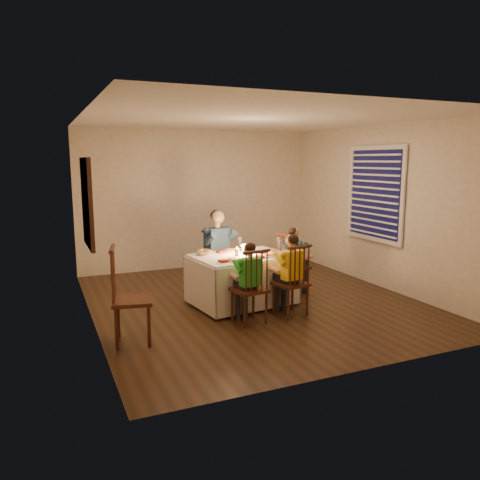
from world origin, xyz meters
name	(u,v)px	position (x,y,z in m)	size (l,w,h in m)	color
ground	(253,301)	(0.00, 0.00, 0.00)	(5.00, 5.00, 0.00)	black
wall_left	(88,221)	(-2.25, 0.00, 1.30)	(0.02, 5.00, 2.60)	beige
wall_right	(380,207)	(2.25, 0.00, 1.30)	(0.02, 5.00, 2.60)	beige
wall_back	(198,199)	(0.00, 2.50, 1.30)	(4.50, 0.02, 2.60)	beige
ceiling	(254,119)	(0.00, 0.00, 2.60)	(5.00, 5.00, 0.00)	white
dining_table	(242,269)	(-0.20, -0.04, 0.51)	(1.48, 1.15, 0.68)	silver
chair_adult	(219,291)	(-0.27, 0.71, 0.00)	(0.40, 0.38, 0.97)	#33170D
chair_near_left	(249,323)	(-0.43, -0.81, 0.00)	(0.40, 0.38, 0.97)	#33170D
chair_near_right	(290,315)	(0.20, -0.75, 0.00)	(0.40, 0.38, 0.97)	#33170D
chair_end	(293,295)	(0.71, 0.05, 0.00)	(0.40, 0.38, 0.97)	#33170D
chair_extra	(134,342)	(-1.90, -0.87, 0.00)	(0.46, 0.43, 1.11)	#33170D
adult	(219,291)	(-0.27, 0.71, 0.00)	(0.48, 0.44, 1.28)	navy
child_green	(249,323)	(-0.43, -0.81, 0.00)	(0.34, 0.31, 1.04)	green
child_yellow	(290,315)	(0.20, -0.75, 0.00)	(0.37, 0.34, 1.09)	yellow
child_teal	(293,295)	(0.71, 0.05, 0.00)	(0.34, 0.31, 1.05)	#18313C
setting_adult	(232,251)	(-0.23, 0.27, 0.72)	(0.26, 0.26, 0.02)	silver
setting_green	(235,260)	(-0.43, -0.34, 0.72)	(0.26, 0.26, 0.02)	silver
setting_yellow	(271,256)	(0.14, -0.29, 0.72)	(0.26, 0.26, 0.02)	silver
setting_teal	(271,251)	(0.30, 0.02, 0.72)	(0.26, 0.26, 0.02)	silver
candle_left	(237,252)	(-0.27, -0.05, 0.76)	(0.06, 0.06, 0.10)	white
candle_right	(245,251)	(-0.14, -0.03, 0.76)	(0.06, 0.06, 0.10)	white
squash	(201,252)	(-0.73, 0.18, 0.76)	(0.09, 0.09, 0.09)	gold
orange_fruit	(251,251)	(-0.02, 0.03, 0.75)	(0.08, 0.08, 0.08)	orange
serving_bowl	(205,253)	(-0.66, 0.21, 0.74)	(0.22, 0.22, 0.06)	silver
wall_mirror	(87,203)	(-2.22, 0.30, 1.50)	(0.06, 0.95, 1.15)	black
window_blinds	(374,194)	(2.21, 0.10, 1.50)	(0.07, 1.34, 1.54)	#0D0E37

